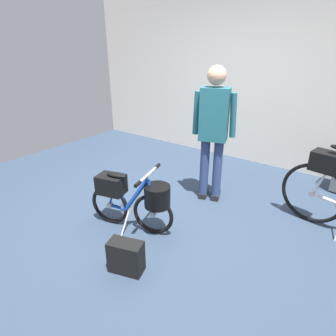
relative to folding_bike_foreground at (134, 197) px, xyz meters
name	(u,v)px	position (x,y,z in m)	size (l,w,h in m)	color
ground_plane	(162,221)	(0.14, 0.28, -0.38)	(6.41, 6.41, 0.00)	#2D3D51
back_wall	(254,78)	(0.14, 2.65, 0.97)	(6.41, 0.10, 2.69)	silver
folding_bike_foreground	(134,197)	(0.00, 0.00, 0.00)	(0.93, 0.52, 0.69)	black
visitor_near_wall	(213,128)	(0.32, 1.05, 0.54)	(0.51, 0.35, 1.62)	navy
backpack_on_floor	(126,256)	(0.36, -0.50, -0.23)	(0.33, 0.25, 0.29)	black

